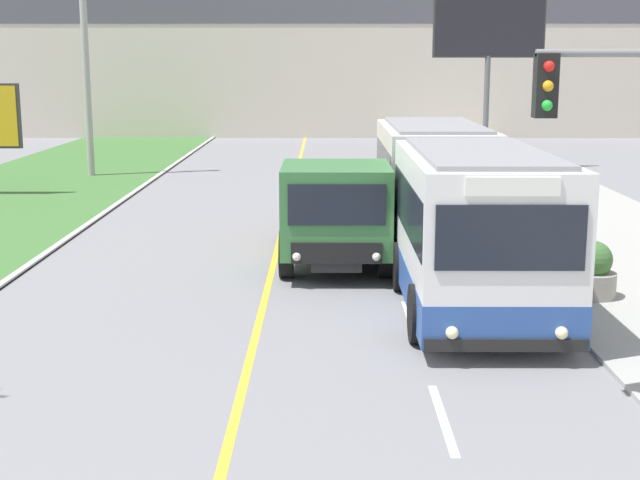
# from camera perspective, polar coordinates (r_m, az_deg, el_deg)

# --- Properties ---
(city_bus) EXTENTS (2.72, 12.56, 3.08)m
(city_bus) POSITION_cam_1_polar(r_m,az_deg,el_deg) (19.67, 8.42, 2.30)
(city_bus) COLOR white
(city_bus) RESTS_ON ground_plane
(dump_truck) EXTENTS (2.45, 7.08, 2.43)m
(dump_truck) POSITION_cam_1_polar(r_m,az_deg,el_deg) (20.36, 0.99, 1.79)
(dump_truck) COLOR black
(dump_truck) RESTS_ON ground_plane
(utility_pole_far) EXTENTS (1.80, 0.28, 11.77)m
(utility_pole_far) POSITION_cam_1_polar(r_m,az_deg,el_deg) (37.43, -14.87, 13.05)
(utility_pole_far) COLOR #9E9E99
(utility_pole_far) RESTS_ON ground_plane
(billboard_large) EXTENTS (4.74, 0.24, 7.23)m
(billboard_large) POSITION_cam_1_polar(r_m,az_deg,el_deg) (39.30, 10.75, 12.69)
(billboard_large) COLOR #59595B
(billboard_large) RESTS_ON ground_plane
(planter_round_second) EXTENTS (0.93, 0.93, 1.12)m
(planter_round_second) POSITION_cam_1_polar(r_m,az_deg,el_deg) (18.22, 17.04, -1.99)
(planter_round_second) COLOR gray
(planter_round_second) RESTS_ON sidewalk_right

